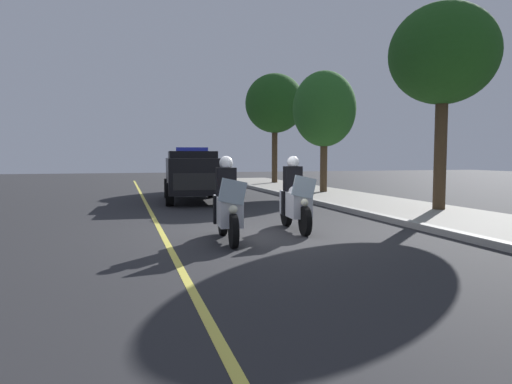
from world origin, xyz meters
TOP-DOWN VIEW (x-y plane):
  - ground_plane at (0.00, 0.00)m, footprint 80.00×80.00m
  - curb_strip at (0.00, 3.78)m, footprint 48.00×0.24m
  - sidewalk_strip at (0.00, 5.68)m, footprint 48.00×3.60m
  - lane_stripe_center at (0.00, -2.10)m, footprint 48.00×0.12m
  - police_motorcycle_lead_left at (0.59, -0.89)m, footprint 2.14×0.62m
  - police_motorcycle_lead_right at (-0.28, 0.89)m, footprint 2.14×0.62m
  - police_suv at (-7.98, -0.34)m, footprint 5.03×2.36m
  - tree_mid_block at (-2.34, 6.37)m, footprint 3.20×3.20m
  - tree_far_back at (-9.86, 5.93)m, footprint 2.85×2.85m
  - tree_behind_suv at (-17.59, 6.14)m, footprint 3.60×3.60m

SIDE VIEW (x-z plane):
  - ground_plane at x=0.00m, z-range 0.00..0.00m
  - lane_stripe_center at x=0.00m, z-range 0.00..0.01m
  - sidewalk_strip at x=0.00m, z-range 0.00..0.10m
  - curb_strip at x=0.00m, z-range 0.00..0.15m
  - police_motorcycle_lead_left at x=0.59m, z-range -0.16..1.56m
  - police_motorcycle_lead_right at x=-0.28m, z-range -0.16..1.56m
  - police_suv at x=-7.98m, z-range 0.04..2.09m
  - tree_far_back at x=-9.86m, z-range 1.10..6.55m
  - tree_mid_block at x=-2.34m, z-range 1.64..7.80m
  - tree_behind_suv at x=-17.59m, z-range 1.59..8.23m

